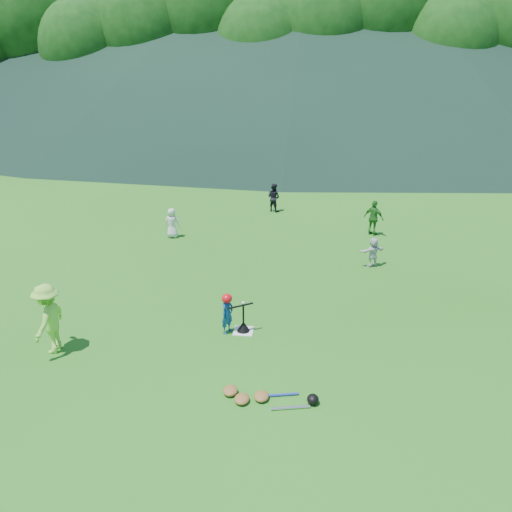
{
  "coord_description": "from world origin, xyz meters",
  "views": [
    {
      "loc": [
        1.46,
        -10.01,
        5.9
      ],
      "look_at": [
        0.0,
        2.5,
        0.9
      ],
      "focal_mm": 35.0,
      "sensor_mm": 36.0,
      "label": 1
    }
  ],
  "objects_px": {
    "adult_coach": "(49,319)",
    "equipment_pile": "(261,397)",
    "home_plate": "(243,331)",
    "fielder_b": "(274,197)",
    "fielder_d": "(373,252)",
    "batter_child": "(227,314)",
    "fielder_c": "(374,218)",
    "batting_tee": "(243,327)",
    "fielder_a": "(172,223)"
  },
  "relations": [
    {
      "from": "adult_coach",
      "to": "equipment_pile",
      "type": "relative_size",
      "value": 0.87
    },
    {
      "from": "home_plate",
      "to": "fielder_b",
      "type": "bearing_deg",
      "value": 90.76
    },
    {
      "from": "fielder_b",
      "to": "adult_coach",
      "type": "bearing_deg",
      "value": 100.1
    },
    {
      "from": "fielder_b",
      "to": "fielder_d",
      "type": "distance_m",
      "value": 6.54
    },
    {
      "from": "home_plate",
      "to": "equipment_pile",
      "type": "xyz_separation_m",
      "value": [
        0.68,
        -2.42,
        0.06
      ]
    },
    {
      "from": "batter_child",
      "to": "adult_coach",
      "type": "bearing_deg",
      "value": 138.43
    },
    {
      "from": "adult_coach",
      "to": "equipment_pile",
      "type": "height_order",
      "value": "adult_coach"
    },
    {
      "from": "fielder_c",
      "to": "equipment_pile",
      "type": "bearing_deg",
      "value": 105.73
    },
    {
      "from": "batter_child",
      "to": "fielder_b",
      "type": "distance_m",
      "value": 9.94
    },
    {
      "from": "batter_child",
      "to": "batting_tee",
      "type": "bearing_deg",
      "value": -48.86
    },
    {
      "from": "fielder_c",
      "to": "batting_tee",
      "type": "xyz_separation_m",
      "value": [
        -3.65,
        -7.29,
        -0.5
      ]
    },
    {
      "from": "adult_coach",
      "to": "equipment_pile",
      "type": "bearing_deg",
      "value": 76.19
    },
    {
      "from": "fielder_b",
      "to": "equipment_pile",
      "type": "xyz_separation_m",
      "value": [
        0.81,
        -12.29,
        -0.51
      ]
    },
    {
      "from": "fielder_a",
      "to": "batting_tee",
      "type": "distance_m",
      "value": 7.08
    },
    {
      "from": "home_plate",
      "to": "adult_coach",
      "type": "height_order",
      "value": "adult_coach"
    },
    {
      "from": "fielder_a",
      "to": "fielder_c",
      "type": "bearing_deg",
      "value": -169.22
    },
    {
      "from": "batter_child",
      "to": "fielder_c",
      "type": "xyz_separation_m",
      "value": [
        4.01,
        7.36,
        0.16
      ]
    },
    {
      "from": "batter_child",
      "to": "fielder_a",
      "type": "xyz_separation_m",
      "value": [
        -3.04,
        6.27,
        0.05
      ]
    },
    {
      "from": "fielder_a",
      "to": "fielder_d",
      "type": "distance_m",
      "value": 7.0
    },
    {
      "from": "fielder_b",
      "to": "fielder_c",
      "type": "height_order",
      "value": "fielder_c"
    },
    {
      "from": "fielder_c",
      "to": "equipment_pile",
      "type": "height_order",
      "value": "fielder_c"
    },
    {
      "from": "fielder_b",
      "to": "fielder_d",
      "type": "bearing_deg",
      "value": 151.25
    },
    {
      "from": "batter_child",
      "to": "fielder_c",
      "type": "distance_m",
      "value": 8.38
    },
    {
      "from": "adult_coach",
      "to": "fielder_d",
      "type": "height_order",
      "value": "adult_coach"
    },
    {
      "from": "fielder_c",
      "to": "home_plate",
      "type": "bearing_deg",
      "value": 96.15
    },
    {
      "from": "batter_child",
      "to": "fielder_d",
      "type": "distance_m",
      "value": 5.76
    },
    {
      "from": "fielder_b",
      "to": "batter_child",
      "type": "bearing_deg",
      "value": 117.79
    },
    {
      "from": "batter_child",
      "to": "batting_tee",
      "type": "relative_size",
      "value": 1.4
    },
    {
      "from": "home_plate",
      "to": "equipment_pile",
      "type": "distance_m",
      "value": 2.52
    },
    {
      "from": "batter_child",
      "to": "fielder_a",
      "type": "relative_size",
      "value": 0.9
    },
    {
      "from": "fielder_b",
      "to": "fielder_c",
      "type": "bearing_deg",
      "value": 174.82
    },
    {
      "from": "fielder_a",
      "to": "equipment_pile",
      "type": "distance_m",
      "value": 9.55
    },
    {
      "from": "home_plate",
      "to": "equipment_pile",
      "type": "height_order",
      "value": "equipment_pile"
    },
    {
      "from": "home_plate",
      "to": "batter_child",
      "type": "distance_m",
      "value": 0.59
    },
    {
      "from": "adult_coach",
      "to": "equipment_pile",
      "type": "xyz_separation_m",
      "value": [
        4.65,
        -1.14,
        -0.71
      ]
    },
    {
      "from": "home_plate",
      "to": "fielder_b",
      "type": "distance_m",
      "value": 9.88
    },
    {
      "from": "adult_coach",
      "to": "equipment_pile",
      "type": "distance_m",
      "value": 4.84
    },
    {
      "from": "home_plate",
      "to": "fielder_d",
      "type": "relative_size",
      "value": 0.49
    },
    {
      "from": "home_plate",
      "to": "batting_tee",
      "type": "distance_m",
      "value": 0.12
    },
    {
      "from": "home_plate",
      "to": "fielder_a",
      "type": "xyz_separation_m",
      "value": [
        -3.4,
        6.2,
        0.52
      ]
    },
    {
      "from": "fielder_a",
      "to": "fielder_d",
      "type": "relative_size",
      "value": 1.16
    },
    {
      "from": "fielder_c",
      "to": "fielder_b",
      "type": "bearing_deg",
      "value": -1.56
    },
    {
      "from": "batter_child",
      "to": "fielder_d",
      "type": "height_order",
      "value": "batter_child"
    },
    {
      "from": "batting_tee",
      "to": "fielder_b",
      "type": "bearing_deg",
      "value": 90.76
    },
    {
      "from": "fielder_a",
      "to": "batting_tee",
      "type": "relative_size",
      "value": 1.56
    },
    {
      "from": "batting_tee",
      "to": "fielder_c",
      "type": "bearing_deg",
      "value": 63.41
    },
    {
      "from": "fielder_a",
      "to": "fielder_c",
      "type": "relative_size",
      "value": 0.84
    },
    {
      "from": "batter_child",
      "to": "equipment_pile",
      "type": "height_order",
      "value": "batter_child"
    },
    {
      "from": "fielder_c",
      "to": "batting_tee",
      "type": "relative_size",
      "value": 1.86
    },
    {
      "from": "fielder_b",
      "to": "fielder_d",
      "type": "xyz_separation_m",
      "value": [
        3.48,
        -5.54,
        -0.12
      ]
    }
  ]
}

